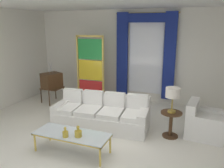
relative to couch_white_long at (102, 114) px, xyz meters
name	(u,v)px	position (x,y,z in m)	size (l,w,h in m)	color
ground_plane	(100,138)	(0.23, -0.62, -0.31)	(16.00, 16.00, 0.00)	silver
wall_rear	(138,56)	(0.23, 2.44, 1.19)	(8.00, 0.12, 3.00)	white
ceiling_slab	(113,1)	(0.23, 0.18, 2.71)	(8.00, 7.60, 0.04)	white
curtained_window	(145,50)	(0.52, 2.27, 1.44)	(2.00, 0.17, 2.70)	white
couch_white_long	(102,114)	(0.00, 0.00, 0.00)	(2.40, 1.11, 0.86)	white
coffee_table	(72,135)	(-0.05, -1.37, 0.07)	(1.52, 0.57, 0.41)	silver
bottle_blue_decanter	(78,133)	(0.14, -1.45, 0.18)	(0.14, 0.14, 0.23)	gold
bottle_crystal_tall	(65,134)	(-0.08, -1.55, 0.17)	(0.11, 0.11, 0.21)	gold
vintage_tv	(52,81)	(-2.28, 1.09, 0.42)	(0.69, 0.73, 1.35)	#472D19
armchair_white	(203,124)	(2.38, 0.35, -0.02)	(0.89, 0.89, 0.80)	white
stained_glass_divider	(90,71)	(-1.08, 1.52, 0.75)	(0.95, 0.05, 2.20)	gold
peacock_figurine	(99,101)	(-0.60, 1.16, -0.09)	(0.44, 0.60, 0.50)	beige
round_side_table	(171,122)	(1.70, 0.04, 0.05)	(0.48, 0.48, 0.59)	#472D19
table_lamp_brass	(173,94)	(1.70, 0.04, 0.72)	(0.32, 0.32, 0.57)	#B29338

